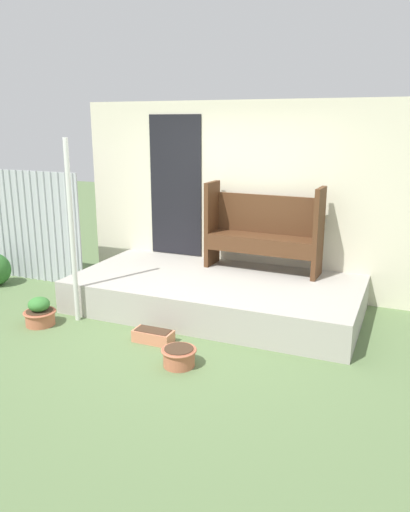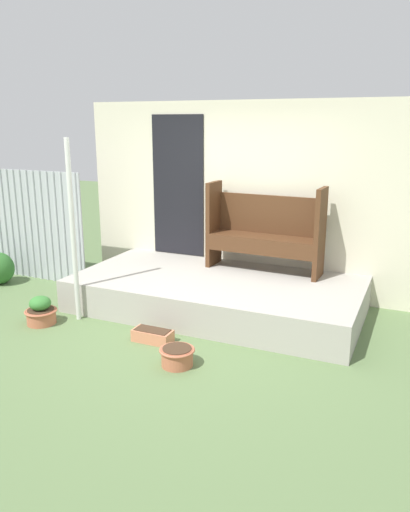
# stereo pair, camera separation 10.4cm
# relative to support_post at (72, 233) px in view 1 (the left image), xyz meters

# --- Properties ---
(ground_plane) EXTENTS (24.00, 24.00, 0.00)m
(ground_plane) POSITION_rel_support_post_xyz_m (1.32, 0.08, -1.08)
(ground_plane) COLOR #5B7547
(porch_slab) EXTENTS (3.57, 1.80, 0.41)m
(porch_slab) POSITION_rel_support_post_xyz_m (1.41, 0.98, -0.87)
(porch_slab) COLOR #A8A399
(porch_slab) RESTS_ON ground_plane
(house_wall) EXTENTS (4.77, 0.08, 2.60)m
(house_wall) POSITION_rel_support_post_xyz_m (1.37, 1.90, 0.23)
(house_wall) COLOR beige
(house_wall) RESTS_ON ground_plane
(fence_corrugated) EXTENTS (2.51, 0.05, 1.64)m
(fence_corrugated) POSITION_rel_support_post_xyz_m (-1.97, 1.09, -0.26)
(fence_corrugated) COLOR #ADB2B7
(fence_corrugated) RESTS_ON ground_plane
(support_post) EXTENTS (0.06, 0.06, 2.15)m
(support_post) POSITION_rel_support_post_xyz_m (0.00, 0.00, 0.00)
(support_post) COLOR silver
(support_post) RESTS_ON ground_plane
(bench) EXTENTS (1.53, 0.46, 1.14)m
(bench) POSITION_rel_support_post_xyz_m (1.83, 1.59, -0.10)
(bench) COLOR #4C2D19
(bench) RESTS_ON porch_slab
(flower_pot_left) EXTENTS (0.38, 0.38, 0.34)m
(flower_pot_left) POSITION_rel_support_post_xyz_m (-0.31, -0.30, -0.93)
(flower_pot_left) COLOR #B76647
(flower_pot_left) RESTS_ON ground_plane
(flower_pot_middle) EXTENTS (0.35, 0.35, 0.19)m
(flower_pot_middle) POSITION_rel_support_post_xyz_m (1.64, -0.59, -0.97)
(flower_pot_middle) COLOR #B76647
(flower_pot_middle) RESTS_ON ground_plane
(planter_box_rect) EXTENTS (0.44, 0.20, 0.14)m
(planter_box_rect) POSITION_rel_support_post_xyz_m (1.15, -0.20, -1.01)
(planter_box_rect) COLOR tan
(planter_box_rect) RESTS_ON ground_plane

